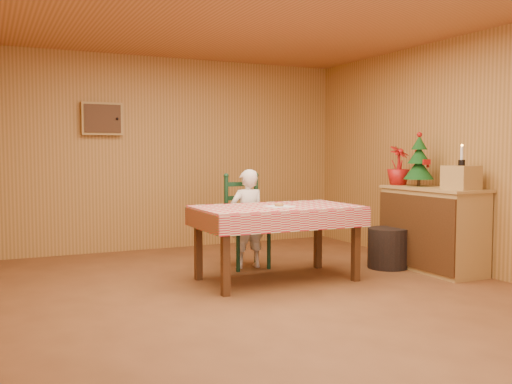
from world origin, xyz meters
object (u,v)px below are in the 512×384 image
ladder_chair (245,223)px  shelf_unit (432,229)px  dining_table (277,214)px  storage_bin (388,248)px  seated_child (247,219)px  crate (461,178)px  christmas_tree (419,162)px

ladder_chair → shelf_unit: (1.81, -1.08, -0.04)m
dining_table → storage_bin: bearing=0.9°
dining_table → shelf_unit: 1.84m
storage_bin → dining_table: bearing=-179.1°
seated_child → storage_bin: seated_child is taller
dining_table → storage_bin: size_ratio=3.62×
ladder_chair → crate: bearing=-39.1°
dining_table → christmas_tree: 1.89m
ladder_chair → shelf_unit: ladder_chair is taller
storage_bin → shelf_unit: bearing=-40.6°
christmas_tree → storage_bin: size_ratio=1.36×
ladder_chair → christmas_tree: bearing=-24.5°
shelf_unit → seated_child: bearing=150.6°
dining_table → christmas_tree: bearing=-1.2°
dining_table → storage_bin: dining_table is taller
crate → dining_table: bearing=159.2°
seated_child → ladder_chair: bearing=-90.0°
christmas_tree → ladder_chair: bearing=155.5°
shelf_unit → storage_bin: 0.54m
dining_table → seated_child: bearing=90.0°
christmas_tree → seated_child: bearing=157.0°
christmas_tree → storage_bin: 1.05m
shelf_unit → christmas_tree: bearing=88.0°
shelf_unit → storage_bin: bearing=139.4°
storage_bin → christmas_tree: bearing=-9.5°
christmas_tree → storage_bin: (-0.37, 0.06, -0.98)m
storage_bin → seated_child: bearing=153.9°
seated_child → christmas_tree: christmas_tree is taller
seated_child → crate: bearing=142.0°
ladder_chair → crate: size_ratio=3.60×
christmas_tree → storage_bin: christmas_tree is taller
seated_child → storage_bin: size_ratio=2.46×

